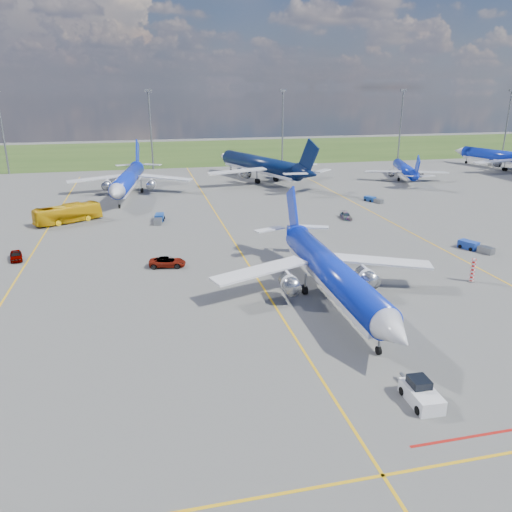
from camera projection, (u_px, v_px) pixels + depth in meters
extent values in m
plane|color=#50504E|center=(291.00, 332.00, 49.80)|extent=(400.00, 400.00, 0.00)
cube|color=#2D4719|center=(177.00, 152.00, 188.29)|extent=(400.00, 80.00, 0.01)
cube|color=gold|center=(236.00, 244.00, 77.50)|extent=(0.25, 160.00, 0.02)
cube|color=gold|center=(383.00, 475.00, 31.34)|extent=(60.00, 0.25, 0.02)
cube|color=gold|center=(41.00, 239.00, 80.39)|extent=(0.25, 120.00, 0.02)
cube|color=gold|center=(383.00, 218.00, 93.08)|extent=(0.25, 120.00, 0.02)
cube|color=#A5140F|center=(475.00, 436.00, 34.87)|extent=(10.00, 0.25, 0.02)
cylinder|color=slate|center=(3.00, 134.00, 137.26)|extent=(0.50, 0.50, 22.00)
cylinder|color=slate|center=(151.00, 131.00, 145.72)|extent=(0.50, 0.50, 22.00)
cube|color=slate|center=(148.00, 91.00, 142.10)|extent=(2.20, 0.50, 0.80)
cylinder|color=slate|center=(283.00, 129.00, 154.18)|extent=(0.50, 0.50, 22.00)
cube|color=slate|center=(283.00, 90.00, 150.56)|extent=(2.20, 0.50, 0.80)
cylinder|color=slate|center=(400.00, 127.00, 162.64)|extent=(0.50, 0.50, 22.00)
cube|color=slate|center=(404.00, 90.00, 159.02)|extent=(2.20, 0.50, 0.80)
cylinder|color=slate|center=(507.00, 125.00, 171.10)|extent=(0.50, 0.50, 22.00)
cube|color=slate|center=(512.00, 90.00, 167.47)|extent=(2.20, 0.50, 0.80)
cylinder|color=red|center=(473.00, 270.00, 62.21)|extent=(0.50, 0.50, 3.00)
cube|color=silver|center=(421.00, 396.00, 38.40)|extent=(2.12, 3.88, 1.18)
cube|color=black|center=(419.00, 383.00, 38.65)|extent=(1.51, 1.68, 0.82)
cube|color=slate|center=(407.00, 380.00, 40.63)|extent=(0.30, 2.19, 0.18)
imported|color=#E1AB0D|center=(68.00, 214.00, 89.54)|extent=(11.78, 8.00, 3.30)
imported|color=#999999|center=(16.00, 256.00, 70.26)|extent=(2.40, 4.15, 1.33)
imported|color=#999999|center=(167.00, 262.00, 67.64)|extent=(5.21, 2.99, 1.37)
imported|color=#999999|center=(346.00, 216.00, 92.51)|extent=(2.14, 4.14, 1.15)
cube|color=#19399B|center=(468.00, 245.00, 75.29)|extent=(2.53, 3.19, 1.19)
cube|color=slate|center=(486.00, 250.00, 73.19)|extent=(2.07, 2.51, 0.98)
cube|color=navy|center=(159.00, 217.00, 91.39)|extent=(1.91, 2.99, 1.18)
cube|color=slate|center=(158.00, 222.00, 88.78)|extent=(1.60, 2.32, 0.97)
cube|color=navy|center=(370.00, 199.00, 106.84)|extent=(2.13, 2.68, 1.00)
cube|color=slate|center=(379.00, 201.00, 105.08)|extent=(1.74, 2.11, 0.82)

